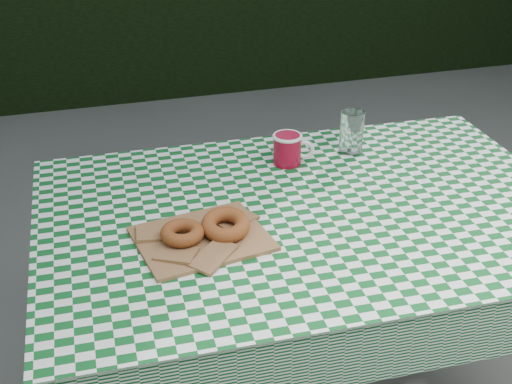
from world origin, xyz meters
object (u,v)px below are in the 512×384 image
paper_bag (202,237)px  coffee_mug (287,149)px  drinking_glass (352,132)px  table (304,331)px

paper_bag → coffee_mug: 0.44m
paper_bag → drinking_glass: 0.61m
paper_bag → coffee_mug: coffee_mug is taller
paper_bag → table: bearing=13.4°
paper_bag → drinking_glass: size_ratio=2.36×
table → drinking_glass: (0.22, 0.27, 0.44)m
table → paper_bag: (-0.28, -0.07, 0.39)m
paper_bag → drinking_glass: (0.50, 0.34, 0.05)m
table → paper_bag: 0.48m
paper_bag → drinking_glass: drinking_glass is taller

